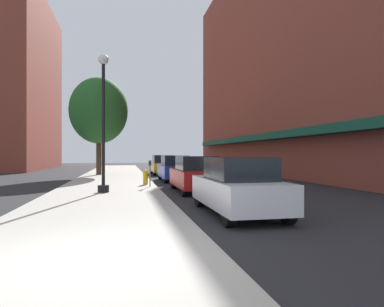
{
  "coord_description": "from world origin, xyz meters",
  "views": [
    {
      "loc": [
        0.75,
        -5.39,
        1.76
      ],
      "look_at": [
        5.54,
        18.23,
        1.79
      ],
      "focal_mm": 31.61,
      "sensor_mm": 36.0,
      "label": 1
    }
  ],
  "objects_px": {
    "parking_meter_near": "(150,170)",
    "car_blue": "(175,169)",
    "car_red": "(195,174)",
    "car_yellow": "(162,165)",
    "fire_hydrant": "(145,177)",
    "car_white": "(238,187)",
    "lamppost": "(103,120)",
    "tree_near": "(99,111)"
  },
  "relations": [
    {
      "from": "parking_meter_near",
      "to": "car_blue",
      "type": "height_order",
      "value": "car_blue"
    },
    {
      "from": "car_red",
      "to": "car_yellow",
      "type": "bearing_deg",
      "value": 91.94
    },
    {
      "from": "car_blue",
      "to": "car_yellow",
      "type": "bearing_deg",
      "value": 91.81
    },
    {
      "from": "fire_hydrant",
      "to": "car_white",
      "type": "xyz_separation_m",
      "value": [
        2.1,
        -8.93,
        0.29
      ]
    },
    {
      "from": "lamppost",
      "to": "fire_hydrant",
      "type": "xyz_separation_m",
      "value": [
        2.0,
        3.38,
        -2.68
      ]
    },
    {
      "from": "car_white",
      "to": "car_red",
      "type": "xyz_separation_m",
      "value": [
        0.0,
        5.96,
        0.0
      ]
    },
    {
      "from": "tree_near",
      "to": "car_yellow",
      "type": "xyz_separation_m",
      "value": [
        5.17,
        1.3,
        -4.36
      ]
    },
    {
      "from": "lamppost",
      "to": "tree_near",
      "type": "distance_m",
      "value": 12.84
    },
    {
      "from": "fire_hydrant",
      "to": "car_blue",
      "type": "xyz_separation_m",
      "value": [
        2.1,
        3.48,
        0.29
      ]
    },
    {
      "from": "car_white",
      "to": "parking_meter_near",
      "type": "bearing_deg",
      "value": 102.24
    },
    {
      "from": "lamppost",
      "to": "tree_near",
      "type": "height_order",
      "value": "tree_near"
    },
    {
      "from": "car_blue",
      "to": "parking_meter_near",
      "type": "bearing_deg",
      "value": -110.9
    },
    {
      "from": "car_red",
      "to": "car_blue",
      "type": "relative_size",
      "value": 1.0
    },
    {
      "from": "car_red",
      "to": "car_blue",
      "type": "height_order",
      "value": "same"
    },
    {
      "from": "car_blue",
      "to": "car_yellow",
      "type": "xyz_separation_m",
      "value": [
        0.0,
        7.09,
        0.0
      ]
    },
    {
      "from": "fire_hydrant",
      "to": "car_yellow",
      "type": "height_order",
      "value": "car_yellow"
    },
    {
      "from": "car_blue",
      "to": "tree_near",
      "type": "bearing_deg",
      "value": 133.6
    },
    {
      "from": "parking_meter_near",
      "to": "tree_near",
      "type": "distance_m",
      "value": 11.72
    },
    {
      "from": "car_white",
      "to": "car_red",
      "type": "height_order",
      "value": "same"
    },
    {
      "from": "lamppost",
      "to": "car_yellow",
      "type": "height_order",
      "value": "lamppost"
    },
    {
      "from": "car_red",
      "to": "car_yellow",
      "type": "distance_m",
      "value": 13.53
    },
    {
      "from": "fire_hydrant",
      "to": "car_red",
      "type": "bearing_deg",
      "value": -54.65
    },
    {
      "from": "car_white",
      "to": "lamppost",
      "type": "bearing_deg",
      "value": 124.61
    },
    {
      "from": "parking_meter_near",
      "to": "car_yellow",
      "type": "xyz_separation_m",
      "value": [
        1.95,
        11.75,
        -0.14
      ]
    },
    {
      "from": "car_blue",
      "to": "car_yellow",
      "type": "height_order",
      "value": "same"
    },
    {
      "from": "car_yellow",
      "to": "tree_near",
      "type": "bearing_deg",
      "value": -167.66
    },
    {
      "from": "car_red",
      "to": "car_blue",
      "type": "distance_m",
      "value": 6.44
    },
    {
      "from": "car_blue",
      "to": "car_white",
      "type": "bearing_deg",
      "value": -88.19
    },
    {
      "from": "fire_hydrant",
      "to": "car_red",
      "type": "xyz_separation_m",
      "value": [
        2.1,
        -2.96,
        0.29
      ]
    },
    {
      "from": "lamppost",
      "to": "car_white",
      "type": "height_order",
      "value": "lamppost"
    },
    {
      "from": "fire_hydrant",
      "to": "car_blue",
      "type": "height_order",
      "value": "car_blue"
    },
    {
      "from": "parking_meter_near",
      "to": "lamppost",
      "type": "bearing_deg",
      "value": -134.43
    },
    {
      "from": "fire_hydrant",
      "to": "car_white",
      "type": "relative_size",
      "value": 0.18
    },
    {
      "from": "parking_meter_near",
      "to": "car_white",
      "type": "height_order",
      "value": "car_white"
    },
    {
      "from": "tree_near",
      "to": "lamppost",
      "type": "bearing_deg",
      "value": -85.16
    },
    {
      "from": "lamppost",
      "to": "car_yellow",
      "type": "distance_m",
      "value": 14.73
    },
    {
      "from": "fire_hydrant",
      "to": "tree_near",
      "type": "xyz_separation_m",
      "value": [
        -3.07,
        9.26,
        4.65
      ]
    },
    {
      "from": "fire_hydrant",
      "to": "car_yellow",
      "type": "xyz_separation_m",
      "value": [
        2.1,
        10.56,
        0.29
      ]
    },
    {
      "from": "tree_near",
      "to": "car_white",
      "type": "height_order",
      "value": "tree_near"
    },
    {
      "from": "lamppost",
      "to": "car_blue",
      "type": "relative_size",
      "value": 1.37
    },
    {
      "from": "car_white",
      "to": "car_blue",
      "type": "relative_size",
      "value": 1.0
    },
    {
      "from": "fire_hydrant",
      "to": "car_yellow",
      "type": "distance_m",
      "value": 10.77
    }
  ]
}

